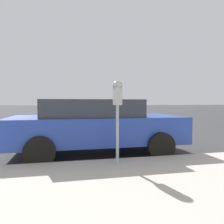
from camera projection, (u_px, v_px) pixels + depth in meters
ground_plane at (65, 146)px, 6.58m from camera, size 220.00×220.00×0.00m
parking_meter at (117, 100)px, 4.21m from camera, size 0.21×0.19×1.61m
car_blue at (96, 125)px, 5.60m from camera, size 2.13×4.27×1.39m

